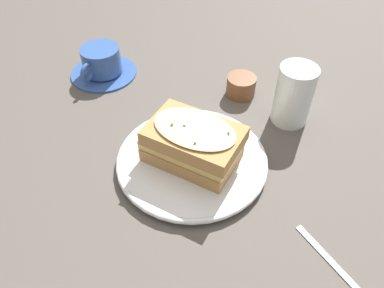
# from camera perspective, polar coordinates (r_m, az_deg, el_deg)

# --- Properties ---
(ground_plane) EXTENTS (2.40, 2.40, 0.00)m
(ground_plane) POSITION_cam_1_polar(r_m,az_deg,el_deg) (0.65, 1.98, -2.76)
(ground_plane) COLOR #514C47
(dinner_plate) EXTENTS (0.26, 0.26, 0.02)m
(dinner_plate) POSITION_cam_1_polar(r_m,az_deg,el_deg) (0.64, 0.00, -2.48)
(dinner_plate) COLOR white
(dinner_plate) RESTS_ON ground_plane
(sandwich) EXTENTS (0.18, 0.14, 0.08)m
(sandwich) POSITION_cam_1_polar(r_m,az_deg,el_deg) (0.60, 0.14, 0.18)
(sandwich) COLOR #B2844C
(sandwich) RESTS_ON dinner_plate
(teacup_with_saucer) EXTENTS (0.14, 0.14, 0.06)m
(teacup_with_saucer) POSITION_cam_1_polar(r_m,az_deg,el_deg) (0.85, -13.59, 11.81)
(teacup_with_saucer) COLOR #33569E
(teacup_with_saucer) RESTS_ON ground_plane
(water_glass) EXTENTS (0.07, 0.07, 0.12)m
(water_glass) POSITION_cam_1_polar(r_m,az_deg,el_deg) (0.71, 15.23, 7.21)
(water_glass) COLOR silver
(water_glass) RESTS_ON ground_plane
(condiment_pot) EXTENTS (0.06, 0.06, 0.04)m
(condiment_pot) POSITION_cam_1_polar(r_m,az_deg,el_deg) (0.78, 7.48, 8.77)
(condiment_pot) COLOR brown
(condiment_pot) RESTS_ON ground_plane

